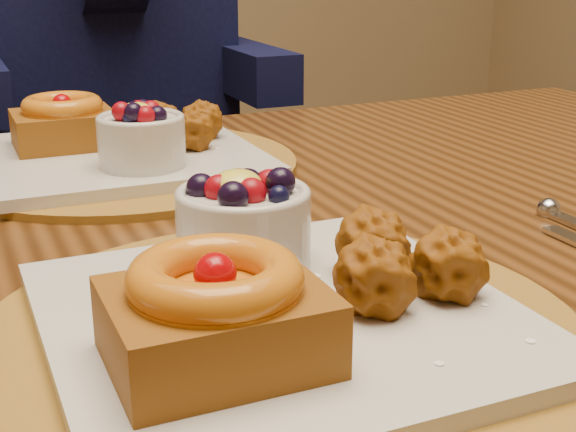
# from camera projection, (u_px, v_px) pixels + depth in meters

# --- Properties ---
(dining_table) EXTENTS (1.60, 0.90, 0.76)m
(dining_table) POSITION_uv_depth(u_px,v_px,m) (184.00, 311.00, 0.71)
(dining_table) COLOR #331B09
(dining_table) RESTS_ON ground
(place_setting_near) EXTENTS (0.38, 0.38, 0.09)m
(place_setting_near) POSITION_uv_depth(u_px,v_px,m) (273.00, 297.00, 0.49)
(place_setting_near) COLOR brown
(place_setting_near) RESTS_ON dining_table
(place_setting_far) EXTENTS (0.38, 0.38, 0.09)m
(place_setting_far) POSITION_uv_depth(u_px,v_px,m) (121.00, 148.00, 0.87)
(place_setting_far) COLOR brown
(place_setting_far) RESTS_ON dining_table
(chair_far) EXTENTS (0.59, 0.59, 0.93)m
(chair_far) POSITION_uv_depth(u_px,v_px,m) (115.00, 192.00, 1.62)
(chair_far) COLOR black
(chair_far) RESTS_ON ground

